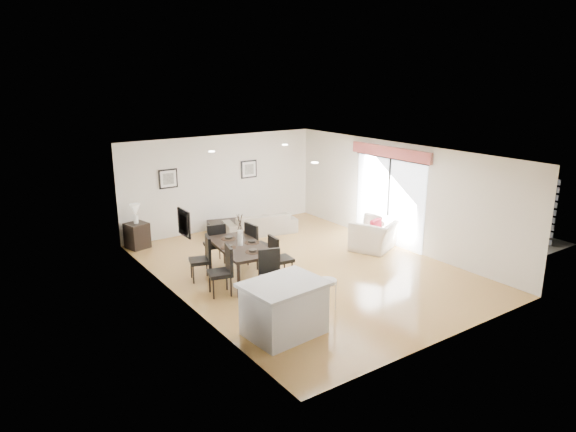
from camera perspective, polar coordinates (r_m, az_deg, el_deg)
ground at (r=11.94m, az=1.78°, el=-5.88°), size 8.00×8.00×0.00m
wall_back at (r=14.84m, az=-7.40°, el=3.71°), size 6.00×0.04×2.70m
wall_front at (r=8.79m, az=17.59°, el=-5.25°), size 6.00×0.04×2.70m
wall_left at (r=10.10m, az=-12.00°, el=-2.16°), size 0.04×8.00×2.70m
wall_right at (r=13.47m, az=12.16°, el=2.28°), size 0.04×8.00×2.70m
ceiling at (r=11.24m, az=1.90°, el=7.04°), size 6.00×8.00×0.02m
sofa at (r=14.44m, az=-3.12°, el=-0.84°), size 2.14×1.18×0.59m
armchair at (r=13.33m, az=9.68°, el=-2.03°), size 1.51×1.43×0.77m
courtyard_plant_a at (r=15.55m, az=19.63°, el=-0.29°), size 0.82×0.78×0.72m
courtyard_plant_b at (r=16.56m, az=15.61°, el=0.77°), size 0.39×0.39×0.61m
dining_table at (r=11.17m, az=-5.30°, el=-3.64°), size 1.17×1.98×0.78m
dining_chair_wnear at (r=10.51m, az=-7.13°, el=-5.71°), size 0.56×0.56×1.02m
dining_chair_wfar at (r=11.31m, az=-9.37°, el=-4.37°), size 0.55×0.55×0.98m
dining_chair_enear at (r=11.18m, az=-1.13°, el=-4.39°), size 0.49×0.49×0.99m
dining_chair_efar at (r=11.90m, az=-3.62°, el=-2.96°), size 0.51×0.51×1.06m
dining_chair_head at (r=10.29m, az=-1.92°, el=-6.17°), size 0.56×0.56×1.00m
dining_chair_foot at (r=12.19m, az=-8.06°, el=-2.81°), size 0.52×0.52×0.99m
vase at (r=11.06m, az=-5.35°, el=-1.84°), size 0.90×1.39×0.70m
coffee_table at (r=14.53m, az=-6.99°, el=-1.26°), size 1.05×0.79×0.38m
side_table at (r=13.80m, az=-16.41°, el=-2.09°), size 0.60×0.60×0.66m
table_lamp at (r=13.62m, az=-16.62°, el=0.55°), size 0.27×0.27×0.51m
cushion at (r=13.11m, az=9.71°, el=-1.20°), size 0.40×0.22×0.39m
kitchen_island at (r=8.94m, az=-0.43°, el=-10.19°), size 1.44×1.15×0.95m
bar_stool at (r=9.38m, az=4.35°, el=-7.71°), size 0.35×0.35×0.78m
framed_print_back_left at (r=14.11m, az=-13.17°, el=4.05°), size 0.52×0.04×0.52m
framed_print_back_right at (r=15.18m, az=-4.37°, el=5.21°), size 0.52×0.04×0.52m
framed_print_left_wall at (r=9.84m, az=-11.48°, el=-0.76°), size 0.04×0.52×0.52m
sliding_door at (r=13.58m, az=11.19°, el=3.79°), size 0.12×2.70×2.57m
courtyard at (r=16.48m, az=17.48°, el=2.78°), size 6.00×6.00×2.00m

